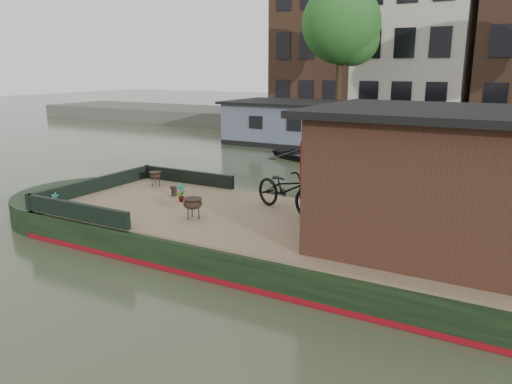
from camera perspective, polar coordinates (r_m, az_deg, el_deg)
The scene contains 18 objects.
ground at distance 10.22m, azimuth 6.09°, elevation -7.42°, with size 120.00×120.00×0.00m, color #343F28.
houseboat_hull at distance 10.68m, azimuth -0.46°, elevation -4.81°, with size 14.01×4.02×0.60m.
houseboat_deck at distance 10.01m, azimuth 6.18°, elevation -4.08°, with size 11.80×3.80×0.05m, color #8F7258.
bow_bulwark at distance 12.74m, azimuth -15.20°, elevation 0.38°, with size 3.00×4.00×0.35m.
cabin at distance 9.09m, azimuth 19.15°, elevation 1.53°, with size 4.00×3.50×2.42m.
bicycle at distance 10.87m, azimuth 3.53°, elevation 0.33°, with size 0.67×1.91×1.01m, color black.
potted_plant_a at distance 11.83m, azimuth -8.59°, elevation -0.08°, with size 0.23×0.16×0.44m, color #9B482C.
potted_plant_b at distance 10.87m, azimuth 8.13°, elevation -1.64°, with size 0.18×0.14×0.33m, color brown.
potted_plant_d at distance 10.85m, azimuth 9.53°, elevation -1.08°, with size 0.32×0.32×0.56m, color brown.
potted_plant_e at distance 12.16m, azimuth -21.96°, elevation -0.84°, with size 0.18×0.12×0.33m, color maroon.
brazier_front at distance 10.48m, azimuth -7.23°, elevation -1.88°, with size 0.41×0.41×0.44m, color black, non-canonical shape.
brazier_rear at distance 13.61m, azimuth -11.43°, elevation 1.50°, with size 0.35×0.35×0.38m, color black, non-canonical shape.
bollard_port at distance 12.45m, azimuth -9.35°, elevation 0.10°, with size 0.21×0.21×0.23m, color black.
bollard_stbd at distance 12.12m, azimuth -22.20°, elevation -1.16°, with size 0.20×0.20×0.23m, color black.
dinghy at distance 20.83m, azimuth 5.59°, elevation 4.57°, with size 2.25×3.15×0.65m, color black.
far_houseboat at distance 23.23m, azimuth 20.15°, elevation 6.36°, with size 20.40×4.40×2.11m.
quay at distance 29.68m, azimuth 22.21°, elevation 6.66°, with size 60.00×6.00×0.90m, color #47443F.
tree_left at distance 29.68m, azimuth 10.01°, elevation 18.01°, with size 4.40×4.40×7.40m.
Camera 1 is at (3.71, -8.77, 3.72)m, focal length 35.00 mm.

